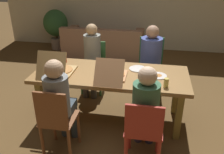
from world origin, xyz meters
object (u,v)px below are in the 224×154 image
at_px(person_0, 60,98).
at_px(plate_0, 158,75).
at_px(person_1, 92,54).
at_px(chair_2, 144,131).
at_px(drinking_glass_1, 166,83).
at_px(dining_table, 111,79).
at_px(pizza_box_1, 59,70).
at_px(person_3, 151,57).
at_px(potted_plant, 56,25).
at_px(chair_0, 56,120).
at_px(drinking_glass_0, 64,59).
at_px(chair_1, 94,64).
at_px(plate_1, 138,69).
at_px(person_2, 146,106).
at_px(chair_3, 150,65).
at_px(pizza_box_0, 112,74).
at_px(couch, 104,44).

height_order(person_0, plate_0, person_0).
relative_size(person_1, chair_2, 1.39).
relative_size(chair_2, drinking_glass_1, 7.49).
xyz_separation_m(dining_table, pizza_box_1, (-0.70, -0.13, 0.14)).
bearing_deg(pizza_box_1, person_3, 36.25).
height_order(person_3, pizza_box_1, person_3).
distance_m(plate_0, potted_plant, 3.88).
bearing_deg(person_0, drinking_glass_1, 20.55).
bearing_deg(chair_0, drinking_glass_0, 104.85).
relative_size(chair_1, chair_2, 0.99).
xyz_separation_m(chair_2, drinking_glass_0, (-1.29, 1.13, 0.31)).
bearing_deg(chair_0, plate_1, 52.80).
bearing_deg(chair_0, person_1, 90.00).
bearing_deg(plate_0, person_0, -145.79).
height_order(person_1, drinking_glass_1, person_1).
relative_size(plate_1, drinking_glass_0, 2.44).
relative_size(chair_0, person_2, 0.76).
relative_size(person_0, chair_1, 1.40).
relative_size(person_2, drinking_glass_0, 11.73).
height_order(chair_3, drinking_glass_1, chair_3).
bearing_deg(person_3, drinking_glass_1, -78.12).
height_order(pizza_box_1, drinking_glass_1, pizza_box_1).
bearing_deg(person_3, pizza_box_0, -117.70).
xyz_separation_m(chair_3, plate_1, (-0.16, -0.71, 0.22)).
height_order(plate_1, couch, plate_1).
bearing_deg(dining_table, chair_2, -59.02).
relative_size(dining_table, chair_0, 2.32).
distance_m(pizza_box_1, couch, 2.78).
height_order(pizza_box_1, plate_0, pizza_box_1).
height_order(dining_table, pizza_box_1, pizza_box_1).
height_order(pizza_box_1, couch, pizza_box_1).
bearing_deg(person_1, drinking_glass_1, -40.14).
distance_m(chair_1, pizza_box_0, 1.17).
bearing_deg(person_3, person_0, -123.24).
bearing_deg(plate_0, dining_table, -178.82).
xyz_separation_m(chair_1, plate_0, (1.10, -0.85, 0.26)).
bearing_deg(drinking_glass_0, chair_1, 63.11).
distance_m(dining_table, pizza_box_0, 0.20).
bearing_deg(pizza_box_1, pizza_box_0, -0.56).
distance_m(person_0, drinking_glass_1, 1.29).
height_order(dining_table, drinking_glass_0, drinking_glass_0).
height_order(person_0, drinking_glass_0, person_0).
xyz_separation_m(person_0, drinking_glass_1, (1.20, 0.45, 0.08)).
bearing_deg(person_0, chair_1, 90.00).
xyz_separation_m(person_2, couch, (-1.18, 3.32, -0.42)).
bearing_deg(couch, potted_plant, 168.12).
distance_m(pizza_box_0, couch, 2.88).
relative_size(chair_0, plate_0, 3.83).
distance_m(person_0, chair_2, 1.02).
distance_m(pizza_box_0, plate_0, 0.62).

